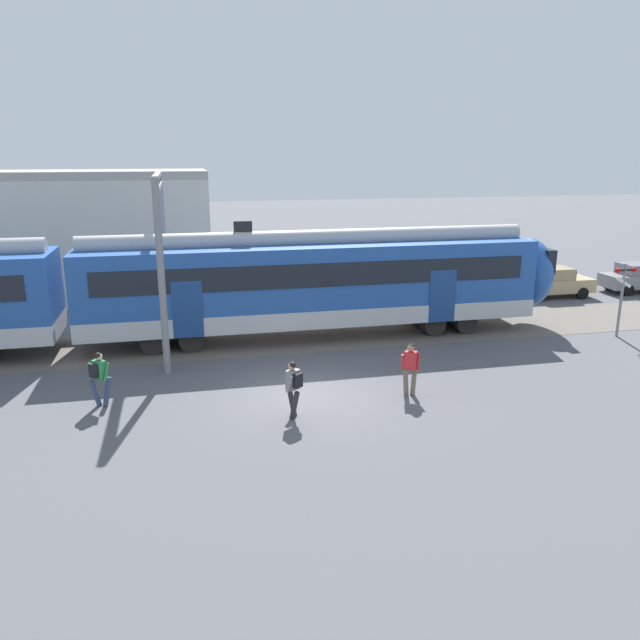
{
  "coord_description": "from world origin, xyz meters",
  "views": [
    {
      "loc": [
        -3.53,
        -17.67,
        7.26
      ],
      "look_at": [
        1.12,
        2.81,
        1.6
      ],
      "focal_mm": 35.0,
      "sensor_mm": 36.0,
      "label": 1
    }
  ],
  "objects_px": {
    "parked_car_tan": "(552,282)",
    "parked_car_grey": "(639,277)",
    "pedestrian_green": "(99,375)",
    "pedestrian_red": "(411,365)",
    "crossing_signal": "(623,288)",
    "pedestrian_grey": "(293,385)",
    "commuter_train": "(88,292)"
  },
  "relations": [
    {
      "from": "pedestrian_red",
      "to": "commuter_train",
      "type": "bearing_deg",
      "value": 145.48
    },
    {
      "from": "parked_car_grey",
      "to": "pedestrian_green",
      "type": "bearing_deg",
      "value": -159.2
    },
    {
      "from": "pedestrian_red",
      "to": "crossing_signal",
      "type": "relative_size",
      "value": 0.56
    },
    {
      "from": "pedestrian_grey",
      "to": "parked_car_tan",
      "type": "relative_size",
      "value": 0.42
    },
    {
      "from": "commuter_train",
      "to": "parked_car_grey",
      "type": "distance_m",
      "value": 27.73
    },
    {
      "from": "pedestrian_grey",
      "to": "crossing_signal",
      "type": "height_order",
      "value": "crossing_signal"
    },
    {
      "from": "parked_car_grey",
      "to": "pedestrian_grey",
      "type": "bearing_deg",
      "value": -150.07
    },
    {
      "from": "crossing_signal",
      "to": "commuter_train",
      "type": "bearing_deg",
      "value": 172.16
    },
    {
      "from": "commuter_train",
      "to": "parked_car_tan",
      "type": "height_order",
      "value": "commuter_train"
    },
    {
      "from": "parked_car_grey",
      "to": "parked_car_tan",
      "type": "bearing_deg",
      "value": -179.17
    },
    {
      "from": "pedestrian_green",
      "to": "pedestrian_red",
      "type": "relative_size",
      "value": 1.0
    },
    {
      "from": "pedestrian_grey",
      "to": "parked_car_grey",
      "type": "distance_m",
      "value": 24.31
    },
    {
      "from": "commuter_train",
      "to": "parked_car_tan",
      "type": "bearing_deg",
      "value": 10.78
    },
    {
      "from": "pedestrian_green",
      "to": "crossing_signal",
      "type": "relative_size",
      "value": 0.56
    },
    {
      "from": "pedestrian_green",
      "to": "pedestrian_grey",
      "type": "height_order",
      "value": "same"
    },
    {
      "from": "parked_car_grey",
      "to": "pedestrian_red",
      "type": "bearing_deg",
      "value": -146.95
    },
    {
      "from": "pedestrian_red",
      "to": "parked_car_tan",
      "type": "height_order",
      "value": "pedestrian_red"
    },
    {
      "from": "pedestrian_green",
      "to": "pedestrian_red",
      "type": "height_order",
      "value": "same"
    },
    {
      "from": "commuter_train",
      "to": "pedestrian_grey",
      "type": "xyz_separation_m",
      "value": [
        6.29,
        -7.84,
        -1.26
      ]
    },
    {
      "from": "pedestrian_green",
      "to": "parked_car_grey",
      "type": "bearing_deg",
      "value": 20.8
    },
    {
      "from": "pedestrian_red",
      "to": "parked_car_grey",
      "type": "distance_m",
      "value": 20.59
    },
    {
      "from": "parked_car_tan",
      "to": "parked_car_grey",
      "type": "relative_size",
      "value": 1.0
    },
    {
      "from": "pedestrian_grey",
      "to": "parked_car_grey",
      "type": "bearing_deg",
      "value": 29.93
    },
    {
      "from": "pedestrian_green",
      "to": "parked_car_tan",
      "type": "height_order",
      "value": "pedestrian_green"
    },
    {
      "from": "parked_car_tan",
      "to": "parked_car_grey",
      "type": "distance_m",
      "value": 5.25
    },
    {
      "from": "pedestrian_green",
      "to": "pedestrian_grey",
      "type": "bearing_deg",
      "value": -21.03
    },
    {
      "from": "parked_car_grey",
      "to": "crossing_signal",
      "type": "distance_m",
      "value": 9.89
    },
    {
      "from": "pedestrian_green",
      "to": "parked_car_tan",
      "type": "xyz_separation_m",
      "value": [
        21.21,
        9.98,
        -0.21
      ]
    },
    {
      "from": "commuter_train",
      "to": "parked_car_grey",
      "type": "bearing_deg",
      "value": 8.9
    },
    {
      "from": "parked_car_grey",
      "to": "crossing_signal",
      "type": "relative_size",
      "value": 1.34
    },
    {
      "from": "commuter_train",
      "to": "pedestrian_green",
      "type": "xyz_separation_m",
      "value": [
        0.9,
        -5.77,
        -1.26
      ]
    },
    {
      "from": "parked_car_tan",
      "to": "crossing_signal",
      "type": "relative_size",
      "value": 1.34
    }
  ]
}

